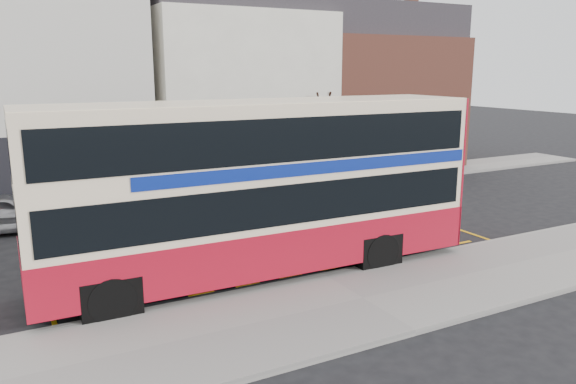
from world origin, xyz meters
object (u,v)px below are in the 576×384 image
car_white (411,172)px  bus_stop_post (108,240)px  car_silver (4,213)px  double_decker_bus (261,186)px  car_grey (152,201)px  street_tree_right (311,103)px

car_white → bus_stop_post: bearing=122.6°
bus_stop_post → car_silver: (-1.96, 9.31, -1.27)m
double_decker_bus → car_white: double_decker_bus is taller
car_grey → street_tree_right: bearing=-78.2°
car_grey → car_silver: bearing=74.2°
double_decker_bus → bus_stop_post: size_ratio=4.02×
double_decker_bus → car_white: size_ratio=2.58×
car_silver → street_tree_right: size_ratio=0.71×
car_silver → car_white: bearing=-81.8°
bus_stop_post → car_grey: bus_stop_post is taller
car_grey → street_tree_right: (9.14, 3.36, 3.32)m
bus_stop_post → car_white: bus_stop_post is taller
double_decker_bus → bus_stop_post: 4.59m
car_grey → street_tree_right: 10.29m
car_silver → car_white: (18.36, -0.38, -0.03)m
bus_stop_post → car_white: 18.72m
car_grey → car_white: size_ratio=0.94×
car_grey → car_white: bearing=-97.1°
double_decker_bus → car_grey: (-1.19, 7.50, -1.85)m
car_silver → street_tree_right: 14.95m
car_silver → car_grey: size_ratio=0.94×
car_grey → car_white: 13.19m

